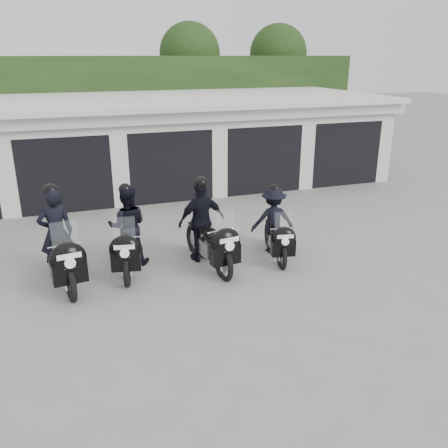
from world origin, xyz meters
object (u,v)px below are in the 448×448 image
object	(u,v)px
police_bike_a	(60,245)
police_bike_d	(274,225)
police_bike_b	(127,233)
police_bike_c	(205,227)

from	to	relation	value
police_bike_a	police_bike_d	bearing A→B (deg)	-9.50
police_bike_a	police_bike_b	bearing A→B (deg)	4.00
police_bike_b	police_bike_c	bearing A→B (deg)	-0.81
police_bike_a	police_bike_d	world-z (taller)	police_bike_a
police_bike_b	police_bike_d	size ratio (longest dim) A/B	1.12
police_bike_a	police_bike_b	xyz separation A→B (m)	(1.37, 0.31, -0.02)
police_bike_a	police_bike_d	xyz separation A→B (m)	(4.64, -0.08, -0.10)
police_bike_a	police_bike_b	world-z (taller)	police_bike_a
police_bike_b	police_bike_d	bearing A→B (deg)	4.54
police_bike_c	police_bike_d	size ratio (longest dim) A/B	1.19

